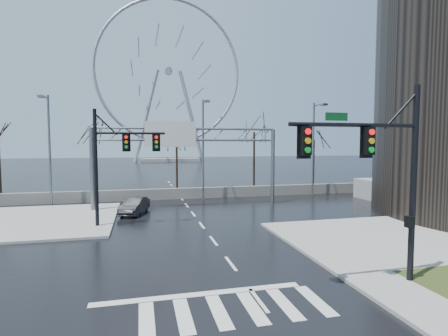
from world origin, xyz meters
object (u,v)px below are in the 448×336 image
object	(u,v)px
signal_mast_far	(113,156)
ferris_wheel	(169,77)
sign_gantry	(184,149)
car	(134,206)
signal_mast_near	(385,165)

from	to	relation	value
signal_mast_far	ferris_wheel	distance (m)	89.30
sign_gantry	car	bearing A→B (deg)	-157.35
signal_mast_near	ferris_wheel	xyz separation A→B (m)	(-0.14, 99.04, 21.26)
sign_gantry	signal_mast_near	bearing A→B (deg)	-73.81
signal_mast_far	car	size ratio (longest dim) A/B	1.99
car	ferris_wheel	bearing A→B (deg)	101.75
signal_mast_far	ferris_wheel	world-z (taller)	ferris_wheel
signal_mast_far	ferris_wheel	size ratio (longest dim) A/B	0.16
sign_gantry	car	distance (m)	6.44
ferris_wheel	car	distance (m)	86.22
sign_gantry	ferris_wheel	bearing A→B (deg)	86.16
signal_mast_far	signal_mast_near	bearing A→B (deg)	-49.74
signal_mast_near	signal_mast_far	world-z (taller)	same
signal_mast_far	sign_gantry	size ratio (longest dim) A/B	0.49
signal_mast_near	car	world-z (taller)	signal_mast_near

